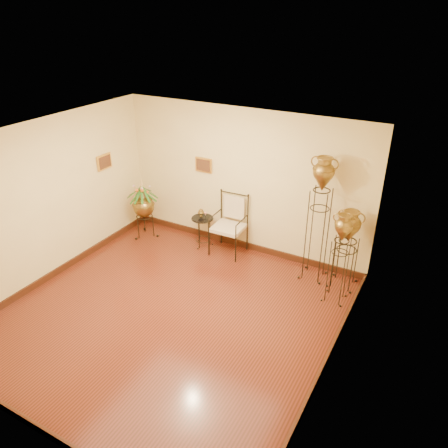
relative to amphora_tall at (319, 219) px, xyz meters
The scene contains 8 objects.
ground 2.93m from the amphora_tall, 126.90° to the right, with size 5.00×5.00×0.00m, color maroon.
room_shell 2.75m from the amphora_tall, 127.09° to the right, with size 5.02×5.02×2.81m.
amphora_tall is the anchor object (origin of this frame).
amphora_mid 0.81m from the amphora_tall, 42.10° to the right, with size 0.47×0.47×1.59m.
amphora_short 0.69m from the amphora_tall, ahead, with size 0.57×0.57×1.46m.
planter_urn 3.64m from the amphora_tall, behind, with size 0.92×0.92×1.31m.
armchair 1.83m from the amphora_tall, behind, with size 0.69×0.64×1.18m.
side_table 2.47m from the amphora_tall, behind, with size 0.44×0.44×0.78m.
Camera 1 is at (3.42, -4.42, 4.44)m, focal length 35.00 mm.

